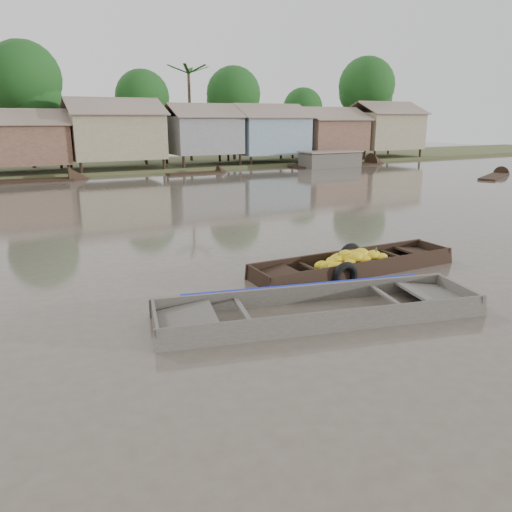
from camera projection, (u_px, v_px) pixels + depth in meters
name	position (u px, v px, depth m)	size (l,w,h in m)	color
ground	(299.00, 295.00, 11.54)	(120.00, 120.00, 0.00)	#4E463B
riverbank	(114.00, 129.00, 39.24)	(120.00, 12.47, 10.22)	#384723
banana_boat	(352.00, 265.00, 13.27)	(5.88, 1.60, 0.82)	black
viewer_boat	(319.00, 314.00, 10.30)	(6.98, 3.25, 0.54)	#3D3934
distant_boats	(258.00, 169.00, 37.84)	(49.08, 15.24, 1.38)	black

